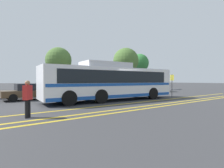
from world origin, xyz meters
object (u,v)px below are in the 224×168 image
parked_car_1 (28,92)px  parked_car_2 (89,89)px  bus_stop_sign (172,83)px  tree_2 (140,63)px  transit_bus (112,82)px  tree_0 (59,60)px  tree_1 (126,61)px  pedestrian_0 (28,97)px

parked_car_1 → parked_car_2: 5.72m
bus_stop_sign → tree_2: (7.76, 11.97, 3.32)m
parked_car_1 → tree_2: 20.92m
parked_car_1 → parked_car_2: size_ratio=0.91×
transit_bus → bus_stop_sign: transit_bus is taller
parked_car_2 → tree_0: tree_0 is taller
bus_stop_sign → tree_1: (2.17, 9.32, 3.12)m
tree_1 → tree_2: tree_1 is taller
parked_car_2 → tree_2: 15.71m
parked_car_2 → bus_stop_sign: bus_stop_sign is taller
parked_car_2 → tree_2: (13.84, 6.28, 3.96)m
parked_car_2 → tree_0: size_ratio=0.83×
parked_car_2 → tree_2: size_ratio=0.71×
pedestrian_0 → tree_1: tree_1 is taller
pedestrian_0 → tree_1: (15.46, 11.27, 3.62)m
parked_car_1 → tree_1: size_ratio=0.64×
transit_bus → bus_stop_sign: bearing=83.5°
pedestrian_0 → tree_2: (21.05, 13.92, 3.82)m
pedestrian_0 → parked_car_1: bearing=30.0°
parked_car_2 → tree_1: tree_1 is taller
tree_0 → parked_car_2: bearing=-68.5°
pedestrian_0 → tree_2: 25.52m
parked_car_1 → tree_2: (19.56, 6.23, 4.05)m
parked_car_1 → bus_stop_sign: 13.14m
transit_bus → tree_2: bearing=131.3°
parked_car_1 → tree_1: (13.96, 3.58, 3.85)m
transit_bus → parked_car_1: (-5.37, 4.55, -0.83)m
tree_2 → transit_bus: bearing=-142.8°
parked_car_1 → tree_2: bearing=106.1°
tree_0 → pedestrian_0: bearing=-115.3°
parked_car_2 → tree_2: bearing=118.6°
transit_bus → tree_0: bearing=-167.4°
tree_0 → tree_1: (9.89, -0.54, 0.57)m
parked_car_1 → bus_stop_sign: bus_stop_sign is taller
pedestrian_0 → bus_stop_sign: bearing=-40.6°
tree_0 → tree_1: tree_1 is taller
tree_0 → transit_bus: bearing=-81.5°
tree_2 → parked_car_2: bearing=-155.6°
bus_stop_sign → parked_car_2: bearing=-129.0°
parked_car_2 → tree_2: tree_2 is taller
tree_1 → pedestrian_0: bearing=-143.9°
parked_car_2 → tree_1: size_ratio=0.71×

